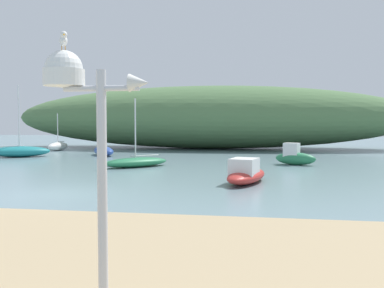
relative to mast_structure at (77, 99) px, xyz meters
name	(u,v)px	position (x,y,z in m)	size (l,w,h in m)	color
ground_plane	(62,194)	(-4.84, 9.36, -2.89)	(120.00, 120.00, 0.00)	gray
distant_hill	(209,117)	(-2.68, 35.86, 0.12)	(38.90, 10.09, 6.02)	#517547
mast_structure	(77,99)	(0.00, 0.00, 0.00)	(1.31, 0.50, 3.29)	silver
seagull_on_radar	(63,40)	(-0.16, -0.01, 0.72)	(0.19, 0.28, 0.21)	orange
sailboat_inner_mooring	(136,162)	(-4.81, 18.46, -2.61)	(3.82, 3.71, 3.92)	#287A4C
sailboat_outer_mooring	(19,151)	(-15.18, 23.65, -2.49)	(4.51, 3.54, 5.26)	teal
motorboat_far_right	(294,157)	(4.28, 21.11, -2.39)	(2.59, 1.75, 1.32)	#287A4C
sailboat_west_reach	(104,151)	(-9.54, 25.81, -2.52)	(3.01, 3.53, 3.66)	#2D4C9E
sailboat_by_sandbar	(58,146)	(-15.57, 30.46, -2.50)	(1.16, 2.96, 3.32)	white
motorboat_centre_water	(246,174)	(1.63, 13.11, -2.49)	(2.13, 3.84, 1.08)	#B72D28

